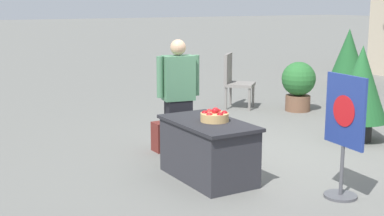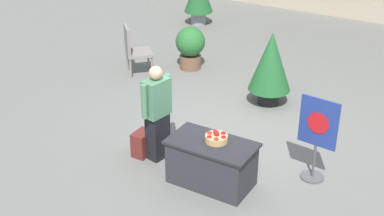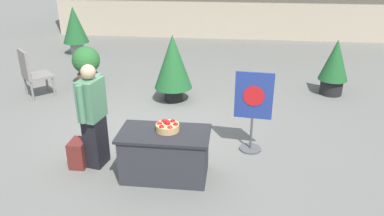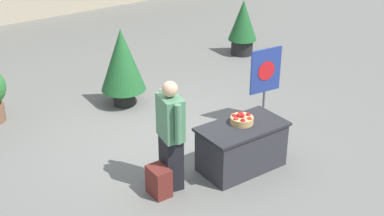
% 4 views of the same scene
% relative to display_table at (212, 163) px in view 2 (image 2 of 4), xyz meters
% --- Properties ---
extents(ground_plane, '(120.00, 120.00, 0.00)m').
position_rel_display_table_xyz_m(ground_plane, '(-0.37, 1.32, -0.36)').
color(ground_plane, slate).
extents(display_table, '(1.29, 0.72, 0.71)m').
position_rel_display_table_xyz_m(display_table, '(0.00, 0.00, 0.00)').
color(display_table, '#2D2D33').
rests_on(display_table, ground_plane).
extents(apple_basket, '(0.33, 0.33, 0.16)m').
position_rel_display_table_xyz_m(apple_basket, '(0.04, 0.06, 0.41)').
color(apple_basket, tan).
rests_on(apple_basket, display_table).
extents(person_visitor, '(0.33, 0.60, 1.60)m').
position_rel_display_table_xyz_m(person_visitor, '(-1.10, 0.20, 0.46)').
color(person_visitor, black).
rests_on(person_visitor, ground_plane).
extents(backpack, '(0.24, 0.34, 0.42)m').
position_rel_display_table_xyz_m(backpack, '(-1.36, 0.12, -0.15)').
color(backpack, maroon).
rests_on(backpack, ground_plane).
extents(poster_board, '(0.60, 0.36, 1.35)m').
position_rel_display_table_xyz_m(poster_board, '(1.27, 0.92, 0.39)').
color(poster_board, '#4C4C51').
rests_on(poster_board, ground_plane).
extents(patio_chair, '(0.78, 0.78, 1.09)m').
position_rel_display_table_xyz_m(patio_chair, '(-3.48, 2.79, 0.24)').
color(patio_chair, gray).
rests_on(patio_chair, ground_plane).
extents(potted_plant_far_right, '(0.82, 0.82, 1.46)m').
position_rel_display_table_xyz_m(potted_plant_far_right, '(-0.36, 2.94, 0.49)').
color(potted_plant_far_right, black).
rests_on(potted_plant_far_right, ground_plane).
extents(potted_plant_near_right, '(0.66, 0.66, 0.96)m').
position_rel_display_table_xyz_m(potted_plant_near_right, '(-2.59, 3.68, 0.18)').
color(potted_plant_near_right, brown).
rests_on(potted_plant_near_right, ground_plane).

